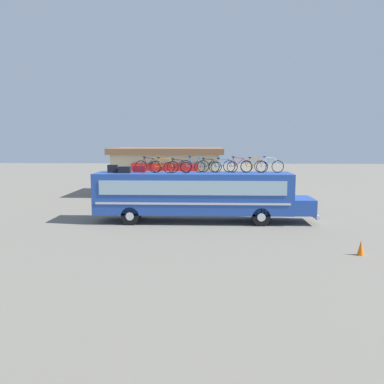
% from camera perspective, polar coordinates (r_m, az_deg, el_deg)
% --- Properties ---
extents(ground_plane, '(120.00, 120.00, 0.00)m').
position_cam_1_polar(ground_plane, '(24.40, 0.13, -4.25)').
color(ground_plane, slate).
extents(bus, '(13.23, 2.57, 3.00)m').
position_cam_1_polar(bus, '(24.10, 0.73, -0.21)').
color(bus, '#23479E').
rests_on(bus, ground).
extents(luggage_bag_1, '(0.60, 0.33, 0.47)m').
position_cam_1_polar(luggage_bag_1, '(24.61, -11.30, 3.30)').
color(luggage_bag_1, black).
rests_on(luggage_bag_1, bus).
extents(luggage_bag_2, '(0.71, 0.51, 0.38)m').
position_cam_1_polar(luggage_bag_2, '(24.25, -9.64, 3.18)').
color(luggage_bag_2, black).
rests_on(luggage_bag_2, bus).
extents(luggage_bag_3, '(0.74, 0.38, 0.40)m').
position_cam_1_polar(luggage_bag_3, '(24.60, -7.56, 3.31)').
color(luggage_bag_3, maroon).
rests_on(luggage_bag_3, bus).
extents(rooftop_bicycle_1, '(1.68, 0.44, 0.96)m').
position_cam_1_polar(rooftop_bicycle_1, '(24.42, -6.24, 3.76)').
color(rooftop_bicycle_1, black).
rests_on(rooftop_bicycle_1, bus).
extents(rooftop_bicycle_2, '(1.80, 0.44, 0.94)m').
position_cam_1_polar(rooftop_bicycle_2, '(23.98, -4.08, 3.70)').
color(rooftop_bicycle_2, black).
rests_on(rooftop_bicycle_2, bus).
extents(rooftop_bicycle_3, '(1.67, 0.44, 0.88)m').
position_cam_1_polar(rooftop_bicycle_3, '(23.63, -2.11, 3.60)').
color(rooftop_bicycle_3, black).
rests_on(rooftop_bicycle_3, bus).
extents(rooftop_bicycle_4, '(1.78, 0.44, 0.98)m').
position_cam_1_polar(rooftop_bicycle_4, '(24.30, 0.36, 3.80)').
color(rooftop_bicycle_4, black).
rests_on(rooftop_bicycle_4, bus).
extents(rooftop_bicycle_5, '(1.68, 0.44, 0.89)m').
position_cam_1_polar(rooftop_bicycle_5, '(24.16, 2.29, 3.69)').
color(rooftop_bicycle_5, black).
rests_on(rooftop_bicycle_5, bus).
extents(rooftop_bicycle_6, '(1.77, 0.44, 0.89)m').
position_cam_1_polar(rooftop_bicycle_6, '(24.31, 4.48, 3.70)').
color(rooftop_bicycle_6, black).
rests_on(rooftop_bicycle_6, bus).
extents(rooftop_bicycle_7, '(1.80, 0.44, 0.97)m').
position_cam_1_polar(rooftop_bicycle_7, '(24.40, 6.59, 3.76)').
color(rooftop_bicycle_7, black).
rests_on(rooftop_bicycle_7, bus).
extents(rooftop_bicycle_8, '(1.67, 0.44, 0.94)m').
position_cam_1_polar(rooftop_bicycle_8, '(24.34, 8.90, 3.68)').
color(rooftop_bicycle_8, black).
rests_on(rooftop_bicycle_8, bus).
extents(rooftop_bicycle_9, '(1.79, 0.44, 0.98)m').
position_cam_1_polar(rooftop_bicycle_9, '(24.48, 10.99, 3.69)').
color(rooftop_bicycle_9, black).
rests_on(rooftop_bicycle_9, bus).
extents(roadside_building, '(9.91, 6.78, 4.24)m').
position_cam_1_polar(roadside_building, '(36.46, -3.44, 3.06)').
color(roadside_building, beige).
rests_on(roadside_building, ground).
extents(traffic_cone, '(0.30, 0.30, 0.67)m').
position_cam_1_polar(traffic_cone, '(18.85, 23.06, -7.35)').
color(traffic_cone, orange).
rests_on(traffic_cone, ground).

